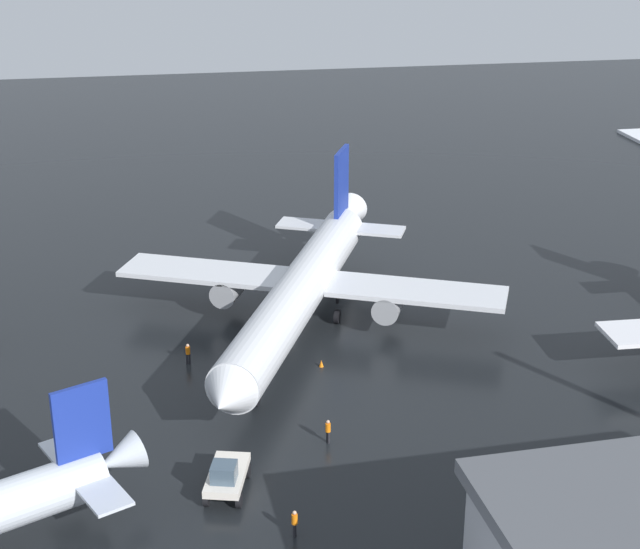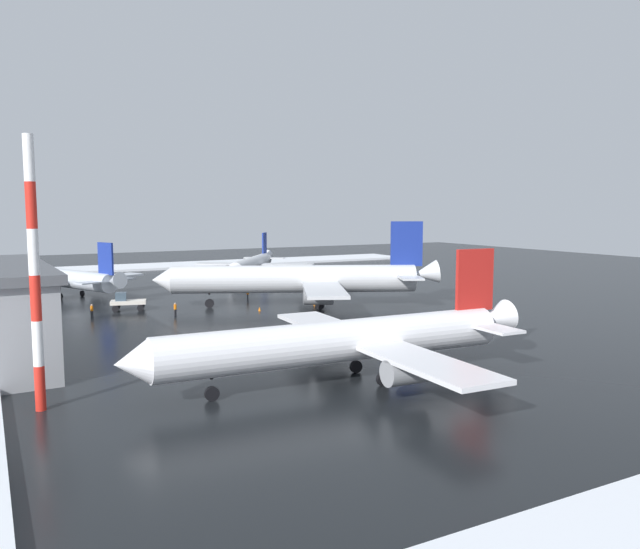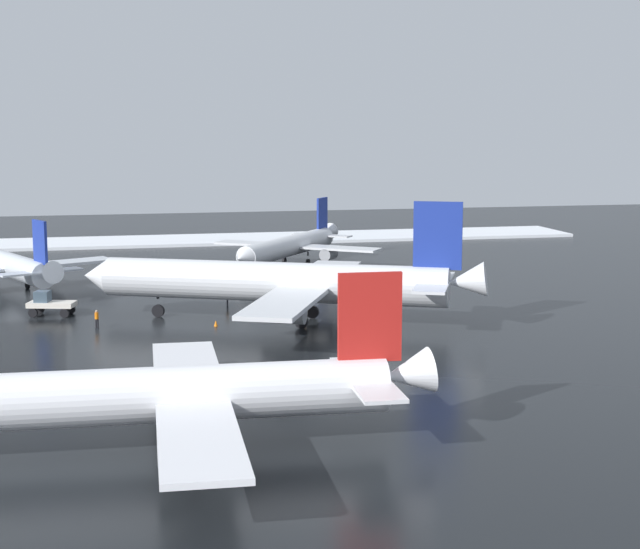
{
  "view_description": "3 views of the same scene",
  "coord_description": "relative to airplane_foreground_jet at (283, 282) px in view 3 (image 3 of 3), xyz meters",
  "views": [
    {
      "loc": [
        -10.62,
        -77.23,
        34.95
      ],
      "look_at": [
        4.24,
        3.76,
        2.11
      ],
      "focal_mm": 55.0,
      "sensor_mm": 36.0,
      "label": 1
    },
    {
      "loc": [
        78.89,
        -42.5,
        13.89
      ],
      "look_at": [
        -5.16,
        2.94,
        3.63
      ],
      "focal_mm": 35.0,
      "sensor_mm": 36.0,
      "label": 2
    },
    {
      "loc": [
        93.31,
        -20.06,
        19.04
      ],
      "look_at": [
        2.21,
        -0.04,
        4.71
      ],
      "focal_mm": 55.0,
      "sensor_mm": 36.0,
      "label": 3
    }
  ],
  "objects": [
    {
      "name": "ground_plane",
      "position": [
        -1.35,
        3.53,
        -3.96
      ],
      "size": [
        240.0,
        240.0,
        0.0
      ],
      "primitive_type": "plane",
      "color": "black"
    },
    {
      "name": "snow_bank_left",
      "position": [
        -68.35,
        3.53,
        -3.72
      ],
      "size": [
        14.0,
        116.0,
        0.49
      ],
      "primitive_type": "cube",
      "color": "white",
      "rests_on": "ground_plane"
    },
    {
      "name": "airplane_foreground_jet",
      "position": [
        0.0,
        0.0,
        0.0
      ],
      "size": [
        32.35,
        38.1,
        11.98
      ],
      "rotation": [
        0.0,
        0.0,
        4.29
      ],
      "color": "silver",
      "rests_on": "ground_plane"
    },
    {
      "name": "airplane_far_rear",
      "position": [
        -26.5,
        -28.17,
        -1.03
      ],
      "size": [
        28.08,
        23.86,
        8.87
      ],
      "rotation": [
        0.0,
        0.0,
        3.58
      ],
      "color": "silver",
      "rests_on": "ground_plane"
    },
    {
      "name": "airplane_distant_tail",
      "position": [
        35.78,
        -13.99,
        -0.55
      ],
      "size": [
        28.73,
        34.69,
        10.31
      ],
      "rotation": [
        0.0,
        0.0,
        4.67
      ],
      "color": "white",
      "rests_on": "ground_plane"
    },
    {
      "name": "airplane_parked_starboard",
      "position": [
        -36.99,
        7.74,
        -1.12
      ],
      "size": [
        24.76,
        21.48,
        8.59
      ],
      "rotation": [
        0.0,
        0.0,
        5.65
      ],
      "color": "silver",
      "rests_on": "ground_plane"
    },
    {
      "name": "pushback_tug",
      "position": [
        -8.39,
        -22.36,
        -2.68
      ],
      "size": [
        3.36,
        5.02,
        2.5
      ],
      "rotation": [
        0.0,
        0.0,
        4.44
      ],
      "color": "silver",
      "rests_on": "ground_plane"
    },
    {
      "name": "ground_crew_mid_apron",
      "position": [
        -1.15,
        -17.67,
        -2.99
      ],
      "size": [
        0.36,
        0.36,
        1.71
      ],
      "rotation": [
        0.0,
        0.0,
        0.32
      ],
      "color": "black",
      "rests_on": "ground_plane"
    },
    {
      "name": "ground_crew_by_nose_gear",
      "position": [
        -9.72,
        -4.23,
        -2.99
      ],
      "size": [
        0.36,
        0.36,
        1.71
      ],
      "rotation": [
        0.0,
        0.0,
        4.53
      ],
      "color": "black",
      "rests_on": "ground_plane"
    },
    {
      "name": "traffic_cone_near_nose",
      "position": [
        0.44,
        -6.6,
        -3.68
      ],
      "size": [
        0.36,
        0.36,
        0.55
      ],
      "primitive_type": "cone",
      "color": "orange",
      "rests_on": "ground_plane"
    },
    {
      "name": "traffic_cone_mid_line",
      "position": [
        -0.4,
        2.25,
        -3.68
      ],
      "size": [
        0.36,
        0.36,
        0.55
      ],
      "primitive_type": "cone",
      "color": "orange",
      "rests_on": "ground_plane"
    }
  ]
}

